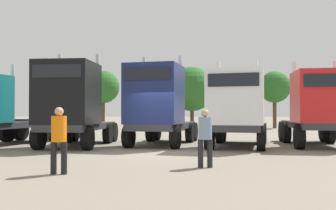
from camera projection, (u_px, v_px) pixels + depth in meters
The scene contains 10 objects.
ground at pixel (155, 153), 14.75m from camera, with size 200.00×200.00×0.00m, color gray.
semi_truck_black at pixel (72, 103), 17.09m from camera, with size 2.60×5.89×4.48m.
semi_truck_navy at pixel (158, 105), 17.77m from camera, with size 3.36×6.21×4.44m.
semi_truck_white at pixel (237, 107), 17.02m from camera, with size 3.47×6.13×4.10m.
semi_truck_red at pixel (319, 107), 17.27m from camera, with size 2.80×5.81×4.11m.
visitor_in_hivis at pixel (59, 135), 9.84m from camera, with size 0.45×0.43×1.78m.
visitor_with_camera at pixel (205, 134), 11.00m from camera, with size 0.46×0.46×1.73m.
oak_far_left at pixel (103, 87), 38.71m from camera, with size 3.40×3.40×5.94m.
oak_far_centre at pixel (192, 89), 35.11m from camera, with size 4.24×4.24×5.93m.
oak_far_right at pixel (275, 87), 36.78m from camera, with size 3.15×3.15×5.69m.
Camera 1 is at (1.96, -14.66, 1.67)m, focal length 39.56 mm.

